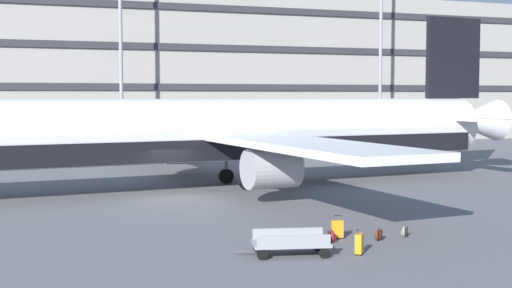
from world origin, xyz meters
name	(u,v)px	position (x,y,z in m)	size (l,w,h in m)	color
ground_plane	(178,198)	(0.00, 0.00, 0.00)	(600.00, 600.00, 0.00)	#5B5B60
terminal_structure	(94,69)	(0.00, 43.90, 8.49)	(127.63, 15.42, 16.97)	gray
airliner	(220,133)	(3.29, 3.42, 3.21)	(42.93, 34.89, 10.78)	silver
light_mast_left	(120,1)	(1.35, 31.27, 14.48)	(1.80, 0.50, 25.48)	gray
light_mast_center_left	(381,12)	(29.52, 31.27, 14.51)	(1.80, 0.50, 25.53)	gray
suitcase_navy	(337,229)	(3.57, -11.87, 0.38)	(0.48, 0.29, 0.91)	orange
suitcase_black	(359,244)	(3.16, -14.45, 0.38)	(0.42, 0.44, 0.86)	orange
backpack_upright	(404,232)	(6.11, -12.47, 0.22)	(0.41, 0.38, 0.50)	gray
backpack_red	(332,236)	(3.09, -12.42, 0.23)	(0.28, 0.39, 0.52)	maroon
backpack_small	(378,235)	(4.86, -12.69, 0.22)	(0.42, 0.32, 0.51)	#592619
baggage_cart	(291,243)	(0.90, -13.79, 0.43)	(3.37, 1.82, 0.82)	gray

